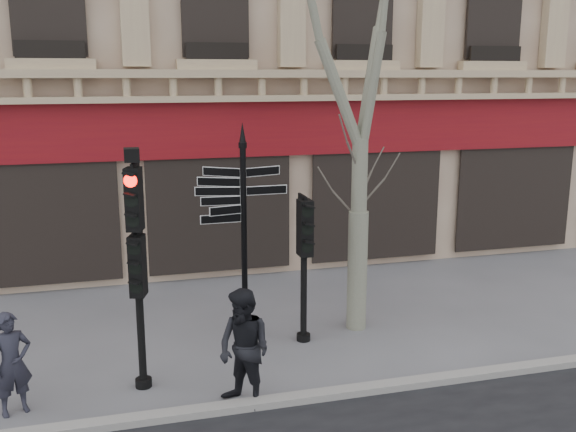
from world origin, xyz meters
name	(u,v)px	position (x,y,z in m)	size (l,w,h in m)	color
ground	(268,364)	(0.00, 0.00, 0.00)	(80.00, 80.00, 0.00)	#58585D
kerb	(289,400)	(0.00, -1.40, 0.06)	(80.00, 0.25, 0.12)	gray
fingerpost	(243,196)	(-0.15, 1.18, 2.70)	(1.92, 1.92, 4.03)	black
traffic_signal_main	(136,241)	(-2.09, -0.29, 2.39)	(0.48, 0.40, 3.78)	black
traffic_signal_secondary	(304,243)	(0.87, 0.79, 1.86)	(0.45, 0.33, 2.67)	black
pedestrian_a	(12,364)	(-3.92, -0.62, 0.77)	(0.56, 0.37, 1.54)	#22222E
pedestrian_b	(244,349)	(-0.65, -1.30, 0.90)	(0.88, 0.68, 1.81)	black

